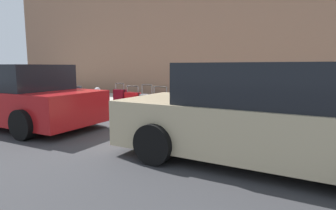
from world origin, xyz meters
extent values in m
plane|color=#333335|center=(0.00, 0.00, 0.00)|extent=(40.00, 40.00, 0.00)
cube|color=#ADA89E|center=(0.00, -2.50, 0.07)|extent=(18.00, 5.00, 0.14)
cube|color=#936B51|center=(0.00, -7.08, 4.44)|extent=(24.00, 3.00, 8.88)
cube|color=red|center=(-3.03, -0.43, 0.48)|extent=(0.50, 0.22, 0.68)
cube|color=black|center=(-3.03, -0.43, 0.48)|extent=(0.51, 0.04, 0.70)
cylinder|color=gray|center=(-3.25, -0.43, 0.84)|extent=(0.02, 0.02, 0.04)
cylinder|color=gray|center=(-2.81, -0.43, 0.84)|extent=(0.02, 0.02, 0.04)
cylinder|color=black|center=(-3.03, -0.43, 0.86)|extent=(0.44, 0.02, 0.02)
cylinder|color=black|center=(-3.26, -0.43, 0.16)|extent=(0.04, 0.02, 0.04)
cylinder|color=black|center=(-2.81, -0.43, 0.16)|extent=(0.04, 0.02, 0.04)
cube|color=maroon|center=(-2.52, -0.49, 0.46)|extent=(0.41, 0.21, 0.65)
cube|color=black|center=(-2.52, -0.49, 0.46)|extent=(0.40, 0.06, 0.66)
cylinder|color=gray|center=(-2.69, -0.51, 0.92)|extent=(0.02, 0.02, 0.26)
cylinder|color=gray|center=(-2.36, -0.48, 0.92)|extent=(0.02, 0.02, 0.26)
cylinder|color=black|center=(-2.52, -0.49, 1.05)|extent=(0.33, 0.05, 0.02)
cylinder|color=black|center=(-2.69, -0.51, 0.16)|extent=(0.05, 0.02, 0.04)
cylinder|color=black|center=(-2.35, -0.48, 0.16)|extent=(0.05, 0.02, 0.04)
cube|color=#0F606B|center=(-2.07, -0.47, 0.43)|extent=(0.40, 0.29, 0.58)
cube|color=black|center=(-2.07, -0.47, 0.43)|extent=(0.39, 0.08, 0.60)
cylinder|color=gray|center=(-2.23, -0.48, 0.74)|extent=(0.02, 0.02, 0.04)
cylinder|color=gray|center=(-1.91, -0.45, 0.74)|extent=(0.02, 0.02, 0.04)
cylinder|color=black|center=(-2.07, -0.47, 0.76)|extent=(0.32, 0.05, 0.02)
cylinder|color=black|center=(-2.23, -0.48, 0.16)|extent=(0.05, 0.02, 0.04)
cylinder|color=black|center=(-1.91, -0.45, 0.16)|extent=(0.05, 0.02, 0.04)
cube|color=black|center=(-1.63, -0.44, 0.41)|extent=(0.38, 0.25, 0.54)
cube|color=black|center=(-1.63, -0.44, 0.41)|extent=(0.38, 0.06, 0.55)
cylinder|color=gray|center=(-1.79, -0.43, 0.82)|extent=(0.02, 0.02, 0.28)
cylinder|color=gray|center=(-1.48, -0.44, 0.82)|extent=(0.02, 0.02, 0.28)
cylinder|color=black|center=(-1.63, -0.44, 0.96)|extent=(0.31, 0.04, 0.02)
cylinder|color=black|center=(-1.79, -0.43, 0.16)|extent=(0.04, 0.02, 0.04)
cylinder|color=black|center=(-1.47, -0.44, 0.16)|extent=(0.04, 0.02, 0.04)
cube|color=navy|center=(-1.20, -0.55, 0.48)|extent=(0.36, 0.25, 0.67)
cube|color=black|center=(-1.20, -0.55, 0.48)|extent=(0.36, 0.05, 0.69)
cylinder|color=gray|center=(-1.35, -0.54, 0.93)|extent=(0.02, 0.02, 0.23)
cylinder|color=gray|center=(-1.06, -0.55, 0.93)|extent=(0.02, 0.02, 0.23)
cylinder|color=black|center=(-1.20, -0.55, 1.04)|extent=(0.30, 0.03, 0.02)
cylinder|color=black|center=(-1.36, -0.54, 0.16)|extent=(0.04, 0.02, 0.04)
cylinder|color=black|center=(-1.05, -0.55, 0.16)|extent=(0.04, 0.02, 0.04)
cube|color=#59601E|center=(-0.72, -0.43, 0.40)|extent=(0.50, 0.22, 0.51)
cube|color=black|center=(-0.72, -0.43, 0.40)|extent=(0.49, 0.08, 0.52)
cylinder|color=gray|center=(-0.93, -0.41, 0.80)|extent=(0.02, 0.02, 0.30)
cylinder|color=gray|center=(-0.51, -0.45, 0.80)|extent=(0.02, 0.02, 0.30)
cylinder|color=black|center=(-0.72, -0.43, 0.95)|extent=(0.42, 0.06, 0.02)
cylinder|color=black|center=(-0.93, -0.41, 0.16)|extent=(0.05, 0.02, 0.04)
cylinder|color=black|center=(-0.50, -0.45, 0.16)|extent=(0.05, 0.02, 0.04)
cube|color=#9EA0A8|center=(-0.21, -0.56, 0.42)|extent=(0.42, 0.22, 0.56)
cube|color=black|center=(-0.21, -0.56, 0.42)|extent=(0.42, 0.06, 0.58)
cylinder|color=gray|center=(-0.38, -0.55, 0.84)|extent=(0.02, 0.02, 0.28)
cylinder|color=gray|center=(-0.03, -0.57, 0.84)|extent=(0.02, 0.02, 0.28)
cylinder|color=black|center=(-0.21, -0.56, 0.98)|extent=(0.35, 0.04, 0.02)
cylinder|color=black|center=(-0.39, -0.55, 0.16)|extent=(0.05, 0.02, 0.04)
cylinder|color=black|center=(-0.03, -0.57, 0.16)|extent=(0.05, 0.02, 0.04)
cube|color=red|center=(0.30, -0.55, 0.44)|extent=(0.47, 0.22, 0.60)
cube|color=black|center=(0.30, -0.55, 0.44)|extent=(0.47, 0.06, 0.61)
cylinder|color=gray|center=(0.09, -0.54, 0.83)|extent=(0.02, 0.02, 0.19)
cylinder|color=gray|center=(0.50, -0.56, 0.83)|extent=(0.02, 0.02, 0.19)
cylinder|color=black|center=(0.30, -0.55, 0.92)|extent=(0.40, 0.04, 0.02)
cylinder|color=black|center=(0.09, -0.54, 0.16)|extent=(0.04, 0.02, 0.04)
cylinder|color=black|center=(0.50, -0.56, 0.16)|extent=(0.04, 0.02, 0.04)
cube|color=maroon|center=(0.78, -0.57, 0.47)|extent=(0.39, 0.23, 0.67)
cube|color=black|center=(0.78, -0.57, 0.47)|extent=(0.39, 0.06, 0.68)
cylinder|color=gray|center=(0.62, -0.56, 0.90)|extent=(0.02, 0.02, 0.18)
cylinder|color=gray|center=(0.94, -0.58, 0.90)|extent=(0.02, 0.02, 0.18)
cylinder|color=black|center=(0.78, -0.57, 0.99)|extent=(0.32, 0.04, 0.02)
cylinder|color=black|center=(0.62, -0.56, 0.16)|extent=(0.05, 0.02, 0.04)
cylinder|color=black|center=(0.95, -0.58, 0.16)|extent=(0.05, 0.02, 0.04)
cylinder|color=#99999E|center=(1.61, -0.50, 0.42)|extent=(0.20, 0.20, 0.55)
sphere|color=#99999E|center=(1.61, -0.50, 0.74)|extent=(0.21, 0.21, 0.21)
cylinder|color=#99999E|center=(1.76, -0.50, 0.44)|extent=(0.09, 0.10, 0.09)
cylinder|color=#99999E|center=(1.46, -0.50, 0.44)|extent=(0.09, 0.10, 0.09)
cylinder|color=#333338|center=(2.25, -0.35, 0.51)|extent=(0.16, 0.16, 0.73)
cylinder|color=slate|center=(-4.22, -0.75, 0.67)|extent=(0.05, 0.05, 1.05)
cube|color=#1E2328|center=(-4.22, -0.75, 1.30)|extent=(0.12, 0.09, 0.22)
cube|color=tan|center=(-3.84, 1.81, 0.56)|extent=(4.74, 1.95, 0.76)
cube|color=black|center=(-3.84, 1.81, 1.25)|extent=(2.49, 1.74, 0.62)
cylinder|color=black|center=(-2.36, 2.69, 0.32)|extent=(0.65, 0.24, 0.64)
cylinder|color=black|center=(-2.41, 0.85, 0.32)|extent=(0.65, 0.24, 0.64)
cube|color=#AD1619|center=(2.08, 1.81, 0.55)|extent=(4.26, 1.78, 0.76)
cube|color=black|center=(2.08, 1.81, 1.24)|extent=(2.21, 1.64, 0.62)
cylinder|color=black|center=(3.40, 0.91, 0.32)|extent=(0.64, 0.22, 0.64)
cylinder|color=black|center=(0.76, 2.71, 0.32)|extent=(0.64, 0.22, 0.64)
cylinder|color=black|center=(0.76, 0.91, 0.32)|extent=(0.64, 0.22, 0.64)
camera|label=1|loc=(-4.50, 6.28, 1.51)|focal=29.84mm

